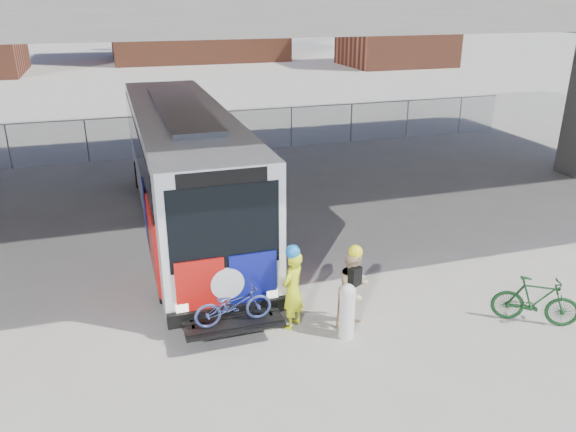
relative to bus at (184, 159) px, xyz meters
name	(u,v)px	position (x,y,z in m)	size (l,w,h in m)	color
ground	(286,269)	(2.00, -3.73, -2.11)	(160.00, 160.00, 0.00)	#9E9991
bus	(184,159)	(0.00, 0.00, 0.00)	(2.67, 12.90, 3.69)	silver
chainlink_fence	(205,122)	(2.00, 8.27, -0.69)	(30.00, 0.06, 30.00)	gray
brick_buildings	(153,8)	(3.23, 44.50, 3.31)	(54.00, 22.00, 12.00)	brown
bollard	(347,309)	(2.26, -7.06, -1.46)	(0.32, 0.32, 1.22)	white
cyclist_hivis	(293,288)	(1.32, -6.34, -1.20)	(0.75, 0.72, 1.90)	#E2F419
cyclist_tan	(354,289)	(2.55, -6.70, -1.22)	(1.04, 0.96, 1.88)	#DBBA8C
bike_parked	(536,301)	(6.31, -7.77, -1.57)	(0.50, 1.78, 1.07)	#133B19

